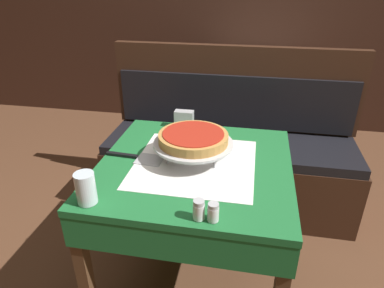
{
  "coord_description": "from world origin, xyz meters",
  "views": [
    {
      "loc": [
        0.23,
        -1.28,
        1.49
      ],
      "look_at": [
        -0.01,
        0.0,
        0.83
      ],
      "focal_mm": 32.0,
      "sensor_mm": 36.0,
      "label": 1
    }
  ],
  "objects_px": {
    "pizza_pan_stand": "(193,144)",
    "deep_dish_pizza": "(193,138)",
    "pepper_shaker": "(213,212)",
    "condiment_caddy": "(274,63)",
    "water_glass_near": "(86,188)",
    "napkin_holder": "(184,119)",
    "dining_table_rear": "(259,83)",
    "salt_shaker": "(199,210)",
    "booth_bench": "(229,161)",
    "dining_table_front": "(195,182)",
    "pizza_server": "(137,158)"
  },
  "relations": [
    {
      "from": "water_glass_near",
      "to": "salt_shaker",
      "type": "distance_m",
      "value": 0.41
    },
    {
      "from": "booth_bench",
      "to": "condiment_caddy",
      "type": "xyz_separation_m",
      "value": [
        0.28,
        1.0,
        0.45
      ]
    },
    {
      "from": "water_glass_near",
      "to": "pepper_shaker",
      "type": "relative_size",
      "value": 1.77
    },
    {
      "from": "pizza_pan_stand",
      "to": "deep_dish_pizza",
      "type": "height_order",
      "value": "deep_dish_pizza"
    },
    {
      "from": "pepper_shaker",
      "to": "water_glass_near",
      "type": "bearing_deg",
      "value": 177.95
    },
    {
      "from": "dining_table_rear",
      "to": "pizza_server",
      "type": "relative_size",
      "value": 3.04
    },
    {
      "from": "dining_table_rear",
      "to": "napkin_holder",
      "type": "bearing_deg",
      "value": -106.97
    },
    {
      "from": "condiment_caddy",
      "to": "napkin_holder",
      "type": "bearing_deg",
      "value": -110.0
    },
    {
      "from": "pizza_pan_stand",
      "to": "deep_dish_pizza",
      "type": "distance_m",
      "value": 0.03
    },
    {
      "from": "dining_table_front",
      "to": "napkin_holder",
      "type": "distance_m",
      "value": 0.42
    },
    {
      "from": "salt_shaker",
      "to": "condiment_caddy",
      "type": "relative_size",
      "value": 0.46
    },
    {
      "from": "dining_table_front",
      "to": "deep_dish_pizza",
      "type": "xyz_separation_m",
      "value": [
        -0.01,
        0.03,
        0.21
      ]
    },
    {
      "from": "pepper_shaker",
      "to": "deep_dish_pizza",
      "type": "bearing_deg",
      "value": 109.48
    },
    {
      "from": "pepper_shaker",
      "to": "condiment_caddy",
      "type": "distance_m",
      "value": 2.15
    },
    {
      "from": "pizza_server",
      "to": "condiment_caddy",
      "type": "height_order",
      "value": "condiment_caddy"
    },
    {
      "from": "dining_table_rear",
      "to": "condiment_caddy",
      "type": "bearing_deg",
      "value": 42.54
    },
    {
      "from": "booth_bench",
      "to": "pepper_shaker",
      "type": "height_order",
      "value": "booth_bench"
    },
    {
      "from": "booth_bench",
      "to": "pizza_server",
      "type": "bearing_deg",
      "value": -114.99
    },
    {
      "from": "pizza_pan_stand",
      "to": "salt_shaker",
      "type": "distance_m",
      "value": 0.41
    },
    {
      "from": "deep_dish_pizza",
      "to": "condiment_caddy",
      "type": "height_order",
      "value": "condiment_caddy"
    },
    {
      "from": "dining_table_rear",
      "to": "pepper_shaker",
      "type": "relative_size",
      "value": 12.13
    },
    {
      "from": "napkin_holder",
      "to": "condiment_caddy",
      "type": "height_order",
      "value": "condiment_caddy"
    },
    {
      "from": "booth_bench",
      "to": "napkin_holder",
      "type": "relative_size",
      "value": 16.43
    },
    {
      "from": "water_glass_near",
      "to": "condiment_caddy",
      "type": "xyz_separation_m",
      "value": [
        0.72,
        2.12,
        -0.02
      ]
    },
    {
      "from": "pizza_server",
      "to": "deep_dish_pizza",
      "type": "bearing_deg",
      "value": 9.72
    },
    {
      "from": "booth_bench",
      "to": "condiment_caddy",
      "type": "relative_size",
      "value": 10.18
    },
    {
      "from": "dining_table_front",
      "to": "deep_dish_pizza",
      "type": "bearing_deg",
      "value": 112.17
    },
    {
      "from": "pizza_pan_stand",
      "to": "deep_dish_pizza",
      "type": "relative_size",
      "value": 1.15
    },
    {
      "from": "dining_table_rear",
      "to": "pizza_pan_stand",
      "type": "xyz_separation_m",
      "value": [
        -0.28,
        -1.63,
        0.19
      ]
    },
    {
      "from": "dining_table_rear",
      "to": "pepper_shaker",
      "type": "bearing_deg",
      "value": -93.9
    },
    {
      "from": "dining_table_front",
      "to": "pizza_pan_stand",
      "type": "height_order",
      "value": "pizza_pan_stand"
    },
    {
      "from": "dining_table_rear",
      "to": "dining_table_front",
      "type": "bearing_deg",
      "value": -99.12
    },
    {
      "from": "dining_table_rear",
      "to": "salt_shaker",
      "type": "xyz_separation_m",
      "value": [
        -0.19,
        -2.03,
        0.15
      ]
    },
    {
      "from": "pizza_server",
      "to": "water_glass_near",
      "type": "height_order",
      "value": "water_glass_near"
    },
    {
      "from": "dining_table_front",
      "to": "pizza_server",
      "type": "xyz_separation_m",
      "value": [
        -0.26,
        -0.01,
        0.11
      ]
    },
    {
      "from": "deep_dish_pizza",
      "to": "napkin_holder",
      "type": "height_order",
      "value": "deep_dish_pizza"
    },
    {
      "from": "pepper_shaker",
      "to": "condiment_caddy",
      "type": "xyz_separation_m",
      "value": [
        0.25,
        2.14,
        0.0
      ]
    },
    {
      "from": "booth_bench",
      "to": "pepper_shaker",
      "type": "distance_m",
      "value": 1.22
    },
    {
      "from": "dining_table_front",
      "to": "condiment_caddy",
      "type": "height_order",
      "value": "condiment_caddy"
    },
    {
      "from": "napkin_holder",
      "to": "dining_table_rear",
      "type": "bearing_deg",
      "value": 73.03
    },
    {
      "from": "pizza_pan_stand",
      "to": "pizza_server",
      "type": "bearing_deg",
      "value": -170.28
    },
    {
      "from": "booth_bench",
      "to": "salt_shaker",
      "type": "distance_m",
      "value": 1.23
    },
    {
      "from": "water_glass_near",
      "to": "pepper_shaker",
      "type": "distance_m",
      "value": 0.46
    },
    {
      "from": "salt_shaker",
      "to": "napkin_holder",
      "type": "distance_m",
      "value": 0.77
    },
    {
      "from": "deep_dish_pizza",
      "to": "pepper_shaker",
      "type": "bearing_deg",
      "value": -70.52
    },
    {
      "from": "water_glass_near",
      "to": "condiment_caddy",
      "type": "bearing_deg",
      "value": 71.36
    },
    {
      "from": "booth_bench",
      "to": "deep_dish_pizza",
      "type": "bearing_deg",
      "value": -98.87
    },
    {
      "from": "booth_bench",
      "to": "napkin_holder",
      "type": "height_order",
      "value": "booth_bench"
    },
    {
      "from": "pizza_pan_stand",
      "to": "dining_table_rear",
      "type": "bearing_deg",
      "value": 80.24
    },
    {
      "from": "deep_dish_pizza",
      "to": "salt_shaker",
      "type": "bearing_deg",
      "value": -76.97
    }
  ]
}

